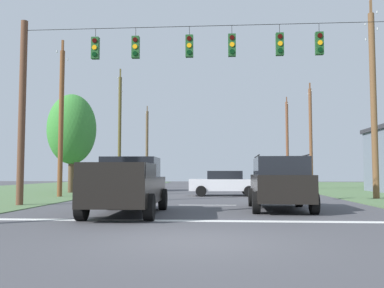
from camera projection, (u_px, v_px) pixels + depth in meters
The scene contains 18 objects.
ground_plane at pixel (192, 241), 8.64m from camera, with size 120.00×120.00×0.00m, color #47474C.
stop_bar_stripe at pixel (201, 221), 12.25m from camera, with size 13.21×0.45×0.01m, color white.
lane_dash_0 at pixel (208, 205), 18.23m from camera, with size 0.15×2.50×0.01m, color white.
lane_dash_1 at pixel (211, 196), 25.34m from camera, with size 0.15×2.50×0.01m, color white.
lane_dash_2 at pixel (214, 190), 33.34m from camera, with size 0.15×2.50×0.01m, color white.
lane_dash_3 at pixel (215, 189), 37.06m from camera, with size 0.15×2.50×0.01m, color white.
overhead_signal_span at pixel (205, 94), 17.73m from camera, with size 16.16×0.31×8.10m.
pickup_truck at pixel (128, 186), 14.25m from camera, with size 2.42×5.46×1.95m.
suv_black at pixel (279, 182), 15.94m from camera, with size 2.30×4.84×2.05m.
distant_car_crossing_white at pixel (225, 183), 25.65m from camera, with size 4.34×2.10×1.52m.
distant_car_oncoming at pixel (138, 181), 32.46m from camera, with size 2.24×4.41×1.52m.
utility_pole_mid_right at pixel (373, 100), 22.91m from camera, with size 0.33×1.93×10.98m.
utility_pole_far_right at pixel (311, 137), 36.69m from camera, with size 0.28×1.55×9.33m.
utility_pole_near_left at pixel (287, 142), 51.07m from camera, with size 0.34×1.73×10.71m.
utility_pole_far_left at pixel (61, 120), 24.66m from camera, with size 0.28×1.75×9.30m.
utility_pole_distant_right at pixel (120, 129), 37.88m from camera, with size 0.29×1.96×10.88m.
utility_pole_distant_left at pixel (147, 146), 52.56m from camera, with size 0.34×1.81×9.82m.
tree_roadside_right at pixel (72, 129), 29.62m from camera, with size 3.40×3.40×6.97m.
Camera 1 is at (0.60, -8.74, 1.41)m, focal length 39.24 mm.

